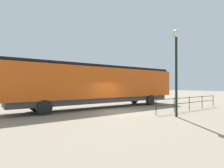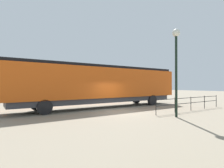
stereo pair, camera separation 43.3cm
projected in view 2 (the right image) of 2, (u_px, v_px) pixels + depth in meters
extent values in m
plane|color=gray|center=(120.00, 112.00, 14.48)|extent=(120.00, 120.00, 0.00)
cube|color=#D15114|center=(102.00, 83.00, 17.12)|extent=(2.81, 17.27, 2.72)
cube|color=black|center=(156.00, 87.00, 21.35)|extent=(2.69, 2.25, 1.90)
cube|color=black|center=(102.00, 67.00, 17.13)|extent=(2.53, 16.58, 0.24)
cube|color=#38383D|center=(102.00, 99.00, 17.11)|extent=(2.53, 15.88, 0.45)
cylinder|color=black|center=(136.00, 99.00, 21.26)|extent=(0.30, 1.10, 1.10)
cylinder|color=black|center=(152.00, 100.00, 19.19)|extent=(0.30, 1.10, 1.10)
cylinder|color=black|center=(37.00, 104.00, 15.03)|extent=(0.30, 1.10, 1.10)
cylinder|color=black|center=(45.00, 107.00, 12.96)|extent=(0.30, 1.10, 1.10)
cylinder|color=black|center=(176.00, 76.00, 12.05)|extent=(0.16, 0.16, 5.49)
sphere|color=silver|center=(176.00, 33.00, 12.07)|extent=(0.52, 0.52, 0.52)
cube|color=black|center=(191.00, 98.00, 15.22)|extent=(0.04, 8.58, 0.04)
cube|color=black|center=(191.00, 103.00, 15.22)|extent=(0.04, 8.58, 0.04)
cylinder|color=black|center=(156.00, 107.00, 12.80)|extent=(0.05, 0.05, 1.17)
cylinder|color=black|center=(175.00, 105.00, 14.01)|extent=(0.05, 0.05, 1.17)
cylinder|color=black|center=(191.00, 104.00, 15.22)|extent=(0.05, 0.05, 1.17)
cylinder|color=black|center=(204.00, 102.00, 16.43)|extent=(0.05, 0.05, 1.17)
cylinder|color=black|center=(216.00, 101.00, 17.64)|extent=(0.05, 0.05, 1.17)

